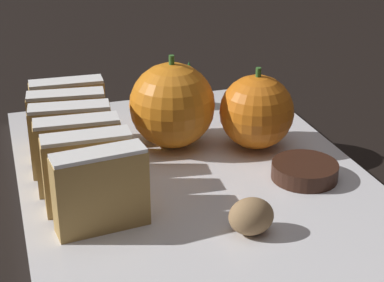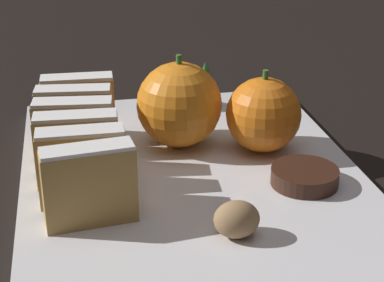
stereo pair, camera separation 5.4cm
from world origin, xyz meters
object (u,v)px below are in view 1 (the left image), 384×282
(walnut, at_px, (251,216))
(chocolate_cookie, at_px, (305,171))
(orange_near, at_px, (169,106))
(orange_far, at_px, (257,112))

(walnut, xyz_separation_m, chocolate_cookie, (0.08, 0.07, -0.01))
(orange_near, xyz_separation_m, orange_far, (0.08, -0.03, -0.01))
(orange_near, bearing_deg, chocolate_cookie, -47.63)
(walnut, bearing_deg, orange_far, 66.10)
(orange_far, bearing_deg, walnut, -113.90)
(walnut, height_order, chocolate_cookie, walnut)
(orange_near, relative_size, orange_far, 1.14)
(orange_near, bearing_deg, orange_far, -19.16)
(walnut, bearing_deg, orange_near, 95.15)
(orange_near, height_order, walnut, orange_near)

